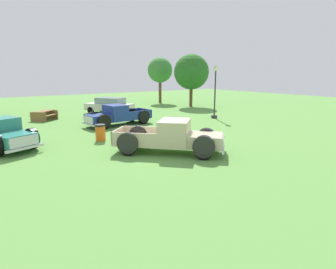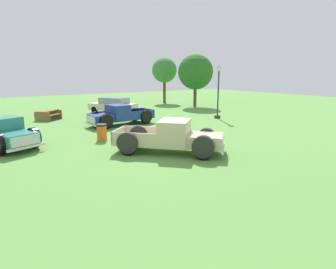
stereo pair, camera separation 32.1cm
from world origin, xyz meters
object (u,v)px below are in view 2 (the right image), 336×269
(pickup_truck_behind_right, at_px, (3,134))
(picnic_table, at_px, (48,114))
(pickup_truck_foreground, at_px, (176,137))
(oak_tree_center, at_px, (164,70))
(oak_tree_west, at_px, (195,72))
(pickup_truck_behind_left, at_px, (117,116))
(trash_can, at_px, (102,132))
(sedan_distant_a, at_px, (113,105))
(lamp_post_near, at_px, (218,91))

(pickup_truck_behind_right, height_order, picnic_table, pickup_truck_behind_right)
(pickup_truck_foreground, xyz_separation_m, oak_tree_center, (12.54, 20.28, 3.33))
(oak_tree_west, bearing_deg, pickup_truck_behind_right, -155.89)
(pickup_truck_foreground, bearing_deg, pickup_truck_behind_right, 139.87)
(pickup_truck_foreground, height_order, oak_tree_west, oak_tree_west)
(pickup_truck_behind_left, distance_m, trash_can, 4.86)
(sedan_distant_a, xyz_separation_m, picnic_table, (-6.02, -0.60, -0.30))
(picnic_table, height_order, oak_tree_west, oak_tree_west)
(pickup_truck_behind_left, bearing_deg, trash_can, -124.60)
(pickup_truck_foreground, relative_size, oak_tree_west, 0.87)
(pickup_truck_behind_left, bearing_deg, oak_tree_center, 44.88)
(pickup_truck_behind_left, bearing_deg, pickup_truck_behind_right, -160.19)
(sedan_distant_a, xyz_separation_m, oak_tree_west, (10.01, 0.02, 3.09))
(sedan_distant_a, height_order, oak_tree_center, oak_tree_center)
(trash_can, height_order, oak_tree_center, oak_tree_center)
(pickup_truck_behind_left, relative_size, oak_tree_west, 0.88)
(pickup_truck_behind_right, xyz_separation_m, trash_can, (4.87, -1.25, -0.27))
(sedan_distant_a, height_order, oak_tree_west, oak_tree_west)
(pickup_truck_behind_right, bearing_deg, trash_can, -14.39)
(sedan_distant_a, relative_size, trash_can, 5.11)
(trash_can, bearing_deg, pickup_truck_foreground, -66.22)
(oak_tree_west, xyz_separation_m, oak_tree_center, (-0.55, 5.55, 0.22))
(pickup_truck_behind_right, xyz_separation_m, oak_tree_west, (19.97, 8.94, 3.13))
(picnic_table, distance_m, oak_tree_west, 16.40)
(lamp_post_near, height_order, trash_can, lamp_post_near)
(pickup_truck_behind_right, bearing_deg, picnic_table, 64.69)
(lamp_post_near, relative_size, oak_tree_center, 0.77)
(pickup_truck_behind_right, height_order, oak_tree_center, oak_tree_center)
(sedan_distant_a, bearing_deg, pickup_truck_behind_left, -110.68)
(pickup_truck_foreground, distance_m, lamp_post_near, 11.62)
(pickup_truck_foreground, distance_m, oak_tree_center, 24.07)
(lamp_post_near, relative_size, trash_can, 4.64)
(pickup_truck_foreground, distance_m, picnic_table, 14.42)
(pickup_truck_behind_right, xyz_separation_m, sedan_distant_a, (9.95, 8.92, 0.04))
(pickup_truck_foreground, bearing_deg, oak_tree_center, 58.26)
(pickup_truck_foreground, xyz_separation_m, sedan_distant_a, (3.08, 14.71, 0.02))
(pickup_truck_behind_left, xyz_separation_m, oak_tree_center, (11.79, 11.74, 3.37))
(pickup_truck_behind_right, xyz_separation_m, lamp_post_near, (16.10, 1.10, 1.56))
(sedan_distant_a, relative_size, oak_tree_center, 0.85)
(lamp_post_near, relative_size, oak_tree_west, 0.75)
(pickup_truck_foreground, relative_size, picnic_table, 2.19)
(sedan_distant_a, bearing_deg, lamp_post_near, -51.86)
(pickup_truck_foreground, bearing_deg, oak_tree_west, 48.36)
(picnic_table, xyz_separation_m, trash_can, (0.94, -9.57, -0.01))
(pickup_truck_behind_right, height_order, sedan_distant_a, pickup_truck_behind_right)
(pickup_truck_foreground, distance_m, oak_tree_west, 19.95)
(sedan_distant_a, bearing_deg, pickup_truck_foreground, -101.84)
(sedan_distant_a, bearing_deg, oak_tree_center, 30.48)
(trash_can, distance_m, oak_tree_west, 18.53)
(oak_tree_center, bearing_deg, picnic_table, -158.28)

